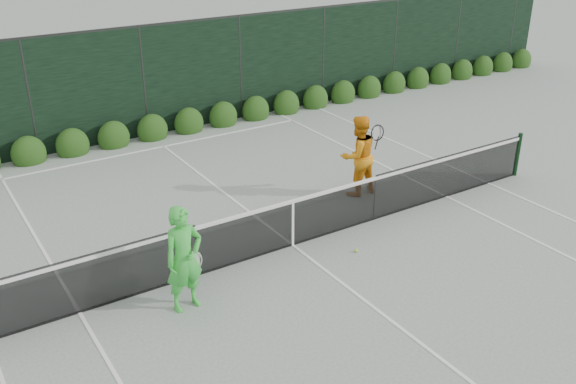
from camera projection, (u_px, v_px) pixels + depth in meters
ground at (293, 245)px, 12.39m from camera, size 80.00×80.00×0.00m
tennis_net at (292, 221)px, 12.15m from camera, size 12.90×0.10×1.07m
player_woman at (184, 259)px, 10.17m from camera, size 0.70×0.50×1.81m
player_man at (358, 156)px, 14.18m from camera, size 0.95×0.71×1.83m
court_lines at (293, 245)px, 12.38m from camera, size 11.03×23.83×0.01m
windscreen_fence at (390, 233)px, 9.68m from camera, size 32.00×21.07×3.06m
hedge_row at (153, 130)px, 17.76m from camera, size 31.66×0.65×0.94m
tennis_balls at (245, 256)px, 11.94m from camera, size 2.95×2.04×0.07m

